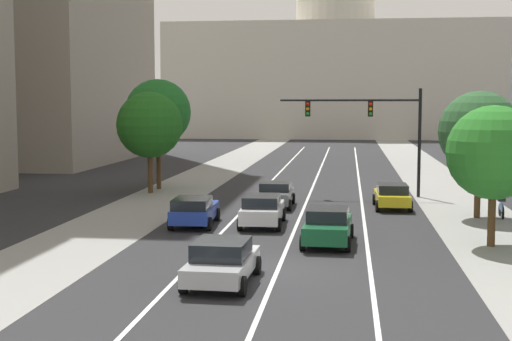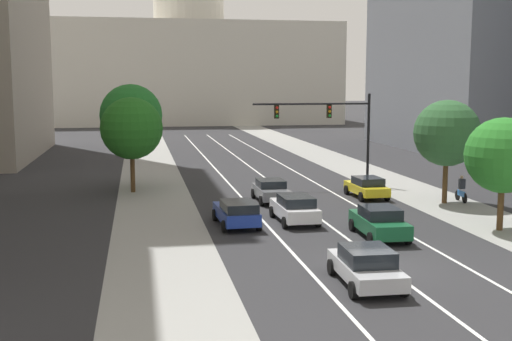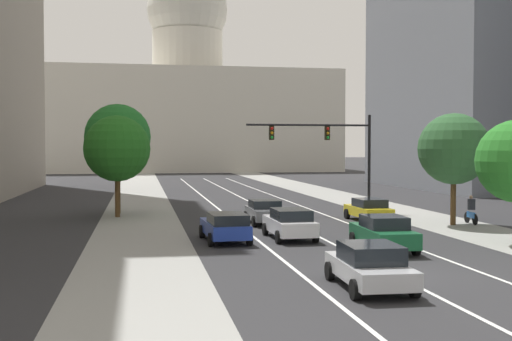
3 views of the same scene
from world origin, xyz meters
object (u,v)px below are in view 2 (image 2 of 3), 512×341
at_px(car_green, 379,222).
at_px(street_tree_mid_left, 132,128).
at_px(car_gray, 271,190).
at_px(car_silver, 366,266).
at_px(cyclist, 462,189).
at_px(street_tree_near_left, 131,115).
at_px(street_tree_far_right, 447,133).
at_px(capitol_building, 189,57).
at_px(car_blue, 237,212).
at_px(street_tree_mid_right, 503,155).
at_px(traffic_signal_mast, 332,121).
at_px(car_white, 295,208).
at_px(car_yellow, 367,187).

distance_m(car_green, street_tree_mid_left, 20.26).
height_order(car_gray, car_silver, car_silver).
bearing_deg(car_silver, cyclist, -36.13).
relative_size(street_tree_near_left, street_tree_far_right, 1.15).
height_order(car_silver, street_tree_far_right, street_tree_far_right).
bearing_deg(street_tree_mid_left, capitol_building, 82.55).
relative_size(car_blue, street_tree_mid_right, 0.75).
distance_m(car_green, traffic_signal_mast, 16.65).
bearing_deg(car_white, traffic_signal_mast, -26.81).
height_order(capitol_building, street_tree_near_left, capitol_building).
height_order(car_white, street_tree_far_right, street_tree_far_right).
xyz_separation_m(car_blue, car_white, (3.28, 0.40, 0.03)).
height_order(car_white, street_tree_mid_right, street_tree_mid_right).
bearing_deg(cyclist, street_tree_mid_left, 72.74).
bearing_deg(street_tree_far_right, car_yellow, 146.26).
xyz_separation_m(car_gray, car_blue, (-3.28, -6.83, 0.02)).
relative_size(car_gray, street_tree_near_left, 0.55).
height_order(car_blue, car_green, car_green).
xyz_separation_m(capitol_building, car_yellow, (4.93, -84.82, -11.79)).
height_order(capitol_building, car_silver, capitol_building).
bearing_deg(street_tree_near_left, capitol_building, 82.31).
relative_size(cyclist, street_tree_near_left, 0.23).
height_order(street_tree_near_left, street_tree_mid_right, street_tree_near_left).
height_order(cyclist, street_tree_near_left, street_tree_near_left).
height_order(car_white, car_yellow, car_white).
height_order(car_green, street_tree_mid_left, street_tree_mid_left).
bearing_deg(street_tree_near_left, street_tree_mid_right, -43.22).
relative_size(capitol_building, street_tree_near_left, 7.29).
height_order(capitol_building, car_blue, capitol_building).
distance_m(car_gray, car_yellow, 6.58).
height_order(car_blue, street_tree_mid_left, street_tree_mid_left).
bearing_deg(cyclist, street_tree_mid_right, 168.67).
height_order(traffic_signal_mast, street_tree_mid_left, traffic_signal_mast).
bearing_deg(street_tree_far_right, car_blue, -163.13).
xyz_separation_m(car_silver, car_yellow, (6.57, 17.96, -0.02)).
bearing_deg(capitol_building, car_yellow, -86.67).
distance_m(car_white, street_tree_mid_right, 11.16).
relative_size(car_yellow, street_tree_mid_right, 0.70).
xyz_separation_m(street_tree_mid_right, street_tree_far_right, (0.71, 7.61, 0.55)).
height_order(car_gray, street_tree_mid_left, street_tree_mid_left).
bearing_deg(car_blue, street_tree_near_left, 18.36).
relative_size(capitol_building, car_yellow, 13.29).
xyz_separation_m(car_green, street_tree_far_right, (7.47, 8.00, 3.67)).
xyz_separation_m(car_white, street_tree_far_right, (10.75, 3.85, 3.66)).
bearing_deg(car_white, car_silver, 178.95).
distance_m(capitol_building, car_gray, 85.87).
xyz_separation_m(car_green, street_tree_mid_right, (6.76, 0.38, 3.12)).
distance_m(capitol_building, street_tree_far_right, 88.46).
bearing_deg(capitol_building, street_tree_far_right, -84.06).
xyz_separation_m(car_gray, traffic_signal_mast, (5.72, 5.41, 4.06)).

